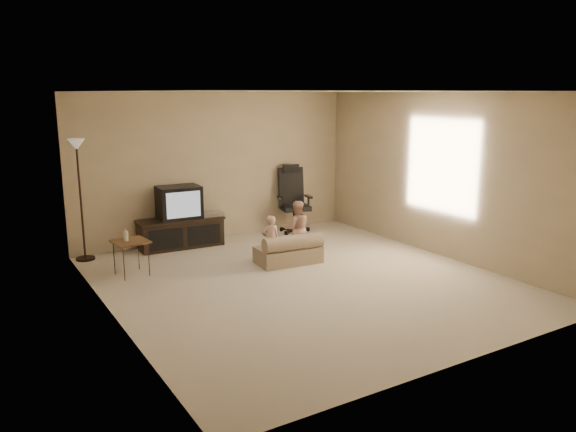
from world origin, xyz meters
The scene contains 9 objects.
floor centered at (0.00, 0.00, 0.00)m, with size 5.50×5.50×0.00m, color beige.
room_shell centered at (0.00, 0.00, 1.52)m, with size 5.50×5.50×5.50m.
tv_stand centered at (-0.79, 2.49, 0.42)m, with size 1.43×0.58×1.01m.
office_chair centered at (1.35, 2.43, 0.44)m, with size 0.68×0.70×1.22m.
side_table centered at (-1.90, 1.45, 0.48)m, with size 0.49×0.49×0.67m.
floor_lamp centered at (-2.30, 2.55, 1.33)m, with size 0.28×0.28×1.83m.
child_sofa centered at (0.26, 0.77, 0.19)m, with size 0.98×0.60×0.46m.
toddler_left centered at (-0.01, 0.87, 0.37)m, with size 0.27×0.20×0.74m, color tan.
toddler_right centered at (0.57, 1.06, 0.44)m, with size 0.42×0.23×0.87m, color tan.
Camera 1 is at (-3.90, -6.06, 2.49)m, focal length 35.00 mm.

